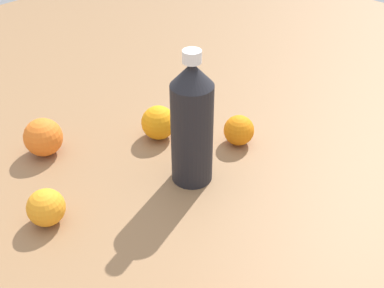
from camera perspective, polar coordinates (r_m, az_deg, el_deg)
The scene contains 6 objects.
ground_plane at distance 0.98m, azimuth 1.40°, elevation -3.30°, with size 2.40×2.40×0.00m, color olive.
water_bottle at distance 0.90m, azimuth 0.00°, elevation 2.43°, with size 0.08×0.08×0.27m.
orange_0 at distance 1.05m, azimuth 5.48°, elevation 1.61°, with size 0.07×0.07×0.07m, color orange.
orange_1 at distance 1.06m, azimuth -16.96°, elevation 0.77°, with size 0.08×0.08×0.08m, color orange.
orange_2 at distance 1.07m, azimuth -3.94°, elevation 2.51°, with size 0.07×0.07×0.07m, color orange.
orange_3 at distance 0.89m, azimuth -16.66°, elevation -7.11°, with size 0.07×0.07×0.07m, color orange.
Camera 1 is at (-0.51, 0.58, 0.61)m, focal length 45.73 mm.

